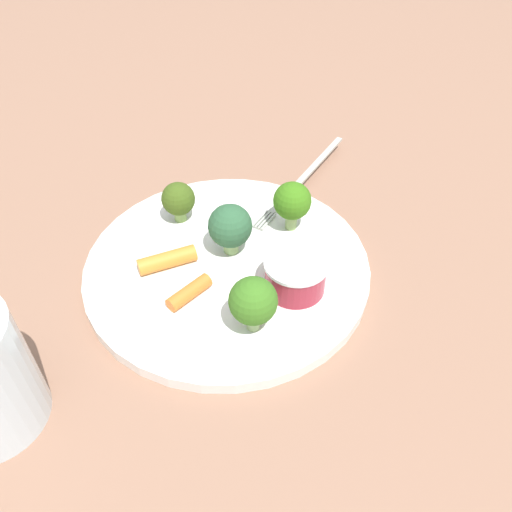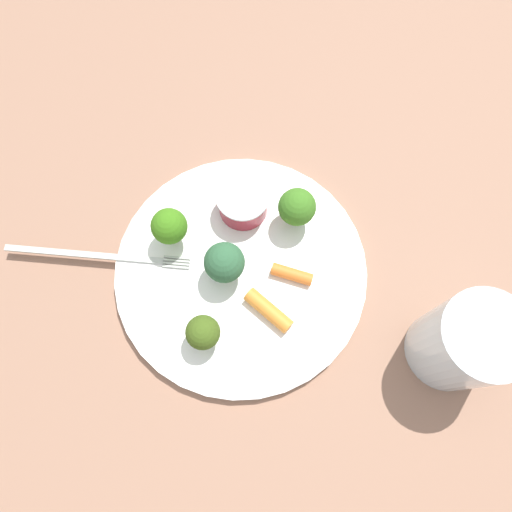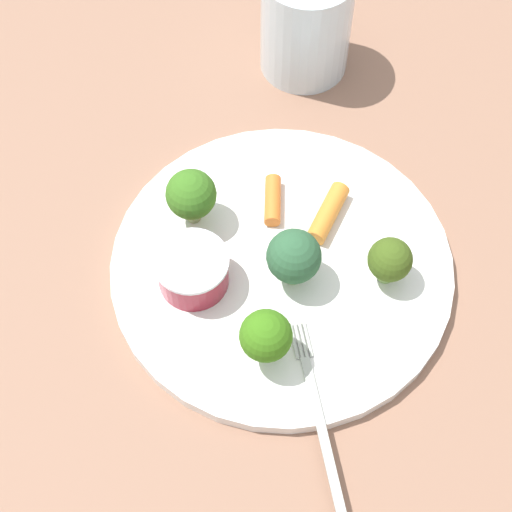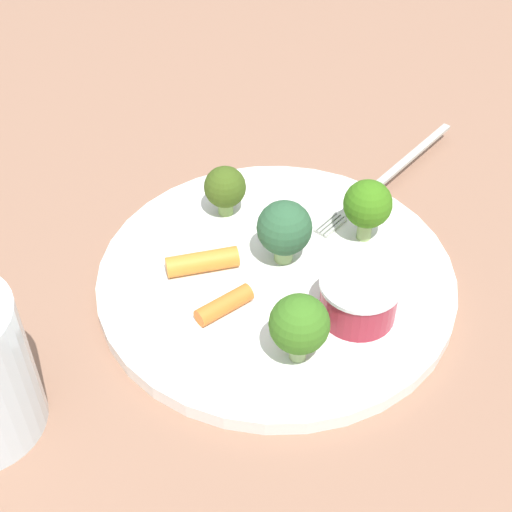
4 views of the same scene
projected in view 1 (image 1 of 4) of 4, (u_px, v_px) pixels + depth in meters
name	position (u px, v px, depth m)	size (l,w,h in m)	color
ground_plane	(228.00, 271.00, 0.48)	(2.40, 2.40, 0.00)	#906751
plate	(227.00, 266.00, 0.48)	(0.26, 0.26, 0.01)	white
sauce_cup	(295.00, 275.00, 0.44)	(0.06, 0.06, 0.03)	maroon
broccoli_floret_0	(177.00, 200.00, 0.50)	(0.03, 0.03, 0.04)	#84A957
broccoli_floret_1	(230.00, 227.00, 0.46)	(0.04, 0.04, 0.05)	#90B86F
broccoli_floret_2	(253.00, 302.00, 0.40)	(0.04, 0.04, 0.05)	#90AB6C
broccoli_floret_3	(295.00, 204.00, 0.49)	(0.04, 0.04, 0.05)	#8CAC63
carrot_stick_0	(189.00, 292.00, 0.44)	(0.01, 0.01, 0.04)	orange
carrot_stick_1	(167.00, 260.00, 0.47)	(0.02, 0.02, 0.05)	orange
fork	(301.00, 180.00, 0.57)	(0.19, 0.08, 0.00)	#B6BAB0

